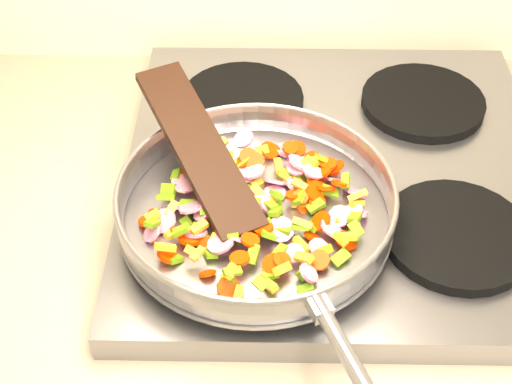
{
  "coord_description": "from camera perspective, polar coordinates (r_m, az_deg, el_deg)",
  "views": [
    {
      "loc": [
        -0.8,
        0.91,
        1.61
      ],
      "look_at": [
        -0.81,
        1.54,
        1.0
      ],
      "focal_mm": 50.0,
      "sensor_mm": 36.0,
      "label": 1
    }
  ],
  "objects": [
    {
      "name": "cooktop",
      "position": [
        1.03,
        6.5,
        1.34
      ],
      "size": [
        0.6,
        0.6,
        0.04
      ],
      "primitive_type": "cube",
      "color": "#939399",
      "rests_on": "counter_top"
    },
    {
      "name": "grate_br",
      "position": [
        1.14,
        13.21,
        7.03
      ],
      "size": [
        0.19,
        0.19,
        0.02
      ],
      "primitive_type": "cylinder",
      "color": "black",
      "rests_on": "cooktop"
    },
    {
      "name": "grate_fl",
      "position": [
        0.91,
        -1.63,
        -3.23
      ],
      "size": [
        0.19,
        0.19,
        0.02
      ],
      "primitive_type": "cylinder",
      "color": "black",
      "rests_on": "cooktop"
    },
    {
      "name": "grate_bl",
      "position": [
        1.12,
        -1.09,
        7.36
      ],
      "size": [
        0.19,
        0.19,
        0.02
      ],
      "primitive_type": "cylinder",
      "color": "black",
      "rests_on": "cooktop"
    },
    {
      "name": "saute_pan",
      "position": [
        0.89,
        0.05,
        -0.87
      ],
      "size": [
        0.39,
        0.53,
        0.05
      ],
      "rotation": [
        0.0,
        0.0,
        0.39
      ],
      "color": "#9E9EA5",
      "rests_on": "grate_fl"
    },
    {
      "name": "vegetable_heap",
      "position": [
        0.9,
        0.36,
        -1.08
      ],
      "size": [
        0.3,
        0.29,
        0.05
      ],
      "color": "yellow",
      "rests_on": "saute_pan"
    },
    {
      "name": "wooden_spatula",
      "position": [
        0.92,
        -4.62,
        3.6
      ],
      "size": [
        0.18,
        0.27,
        0.09
      ],
      "primitive_type": "cube",
      "rotation": [
        0.0,
        -0.27,
        2.07
      ],
      "color": "black",
      "rests_on": "saute_pan"
    },
    {
      "name": "grate_fr",
      "position": [
        0.94,
        15.75,
        -3.32
      ],
      "size": [
        0.19,
        0.19,
        0.02
      ],
      "primitive_type": "cylinder",
      "color": "black",
      "rests_on": "cooktop"
    }
  ]
}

